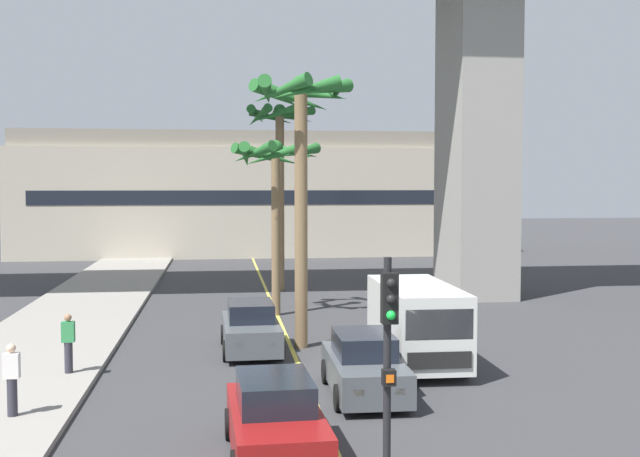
{
  "coord_description": "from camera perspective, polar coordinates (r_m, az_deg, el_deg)",
  "views": [
    {
      "loc": [
        -2.23,
        -3.38,
        5.3
      ],
      "look_at": [
        0.0,
        14.0,
        4.29
      ],
      "focal_mm": 43.52,
      "sensor_mm": 36.0,
      "label": 1
    }
  ],
  "objects": [
    {
      "name": "palm_tree_near_median",
      "position": [
        31.09,
        -3.29,
        4.45
      ],
      "size": [
        3.69,
        3.67,
        7.04
      ],
      "color": "brown",
      "rests_on": "ground"
    },
    {
      "name": "car_queue_third",
      "position": [
        19.74,
        3.27,
        -10.11
      ],
      "size": [
        1.89,
        4.13,
        1.56
      ],
      "color": "#4C5156",
      "rests_on": "ground"
    },
    {
      "name": "palm_tree_far_median",
      "position": [
        24.9,
        -1.4,
        7.26
      ],
      "size": [
        3.38,
        3.4,
        8.74
      ],
      "color": "brown",
      "rests_on": "ground"
    },
    {
      "name": "pedestrian_mid_block",
      "position": [
        18.75,
        -21.72,
        -10.2
      ],
      "size": [
        0.34,
        0.22,
        1.62
      ],
      "color": "#2D2D38",
      "rests_on": "sidewalk_left"
    },
    {
      "name": "pier_building_backdrop",
      "position": [
        58.67,
        -5.15,
        2.5
      ],
      "size": [
        34.09,
        8.04,
        9.08
      ],
      "color": "#BCB29E",
      "rests_on": "ground"
    },
    {
      "name": "car_queue_second",
      "position": [
        15.44,
        -3.31,
        -13.95
      ],
      "size": [
        1.94,
        4.15,
        1.56
      ],
      "color": "maroon",
      "rests_on": "ground"
    },
    {
      "name": "traffic_light_median_near",
      "position": [
        11.84,
        5.04,
        -9.33
      ],
      "size": [
        0.24,
        0.37,
        4.2
      ],
      "color": "black",
      "rests_on": "ground"
    },
    {
      "name": "delivery_van",
      "position": [
        22.93,
        7.1,
        -6.8
      ],
      "size": [
        2.23,
        5.28,
        2.36
      ],
      "color": "silver",
      "rests_on": "ground"
    },
    {
      "name": "lane_stripe_center",
      "position": [
        27.98,
        -2.63,
        -7.6
      ],
      "size": [
        0.14,
        56.0,
        0.01
      ],
      "primitive_type": "cube",
      "color": "#DBCC4C",
      "rests_on": "ground"
    },
    {
      "name": "car_queue_front",
      "position": [
        24.79,
        -5.11,
        -7.35
      ],
      "size": [
        1.9,
        4.13,
        1.56
      ],
      "color": "#4C5156",
      "rests_on": "ground"
    },
    {
      "name": "palm_tree_mid_median",
      "position": [
        38.21,
        -3.0,
        6.26
      ],
      "size": [
        3.47,
        3.59,
        9.19
      ],
      "color": "brown",
      "rests_on": "ground"
    },
    {
      "name": "pedestrian_near_crosswalk",
      "position": [
        22.37,
        -18.02,
        -7.95
      ],
      "size": [
        0.34,
        0.22,
        1.62
      ],
      "color": "#2D2D38",
      "rests_on": "sidewalk_left"
    }
  ]
}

